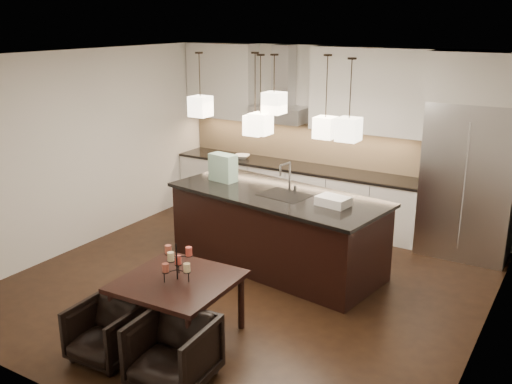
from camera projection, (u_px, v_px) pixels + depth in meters
The scene contains 37 objects.
floor at pixel (248, 284), 7.20m from camera, with size 5.50×5.50×0.02m, color black.
ceiling at pixel (247, 55), 6.38m from camera, with size 5.50×5.50×0.02m, color white.
wall_back at pixel (339, 136), 9.05m from camera, with size 5.50×0.02×2.80m, color silver.
wall_front at pixel (64, 255), 4.53m from camera, with size 5.50×0.02×2.80m, color silver.
wall_left at pixel (84, 150), 8.15m from camera, with size 0.02×5.50×2.80m, color silver.
wall_right at pixel (493, 216), 5.43m from camera, with size 0.02×5.50×2.80m, color silver.
refrigerator at pixel (469, 181), 7.79m from camera, with size 1.20×0.72×2.15m, color #B7B7BA.
fridge_panel at pixel (481, 77), 7.38m from camera, with size 1.26×0.72×0.65m, color silver.
lower_cabinets at pixel (294, 193), 9.37m from camera, with size 4.21×0.62×0.88m, color silver.
countertop at pixel (294, 166), 9.23m from camera, with size 4.21×0.66×0.04m, color black.
backsplash at pixel (303, 143), 9.38m from camera, with size 4.21×0.02×0.63m, color tan.
upper_cab_left at pixel (222, 81), 9.70m from camera, with size 1.25×0.35×1.25m, color silver.
upper_cab_right at pixel (371, 91), 8.39m from camera, with size 1.86×0.35×1.25m, color silver.
hood_canopy at pixel (280, 114), 9.18m from camera, with size 0.90×0.52×0.24m, color #B7B7BA.
hood_chimney at pixel (284, 76), 9.10m from camera, with size 0.30×0.28×0.96m, color #B7B7BA.
fruit_bowl at pixel (242, 157), 9.66m from camera, with size 0.26×0.26×0.06m, color silver.
island_body at pixel (277, 231), 7.56m from camera, with size 2.80×1.12×0.98m, color black.
island_top at pixel (277, 195), 7.41m from camera, with size 2.89×1.21×0.04m, color black.
faucet at pixel (290, 177), 7.35m from camera, with size 0.11×0.27×0.43m, color silver, non-canonical shape.
tote_bag at pixel (223, 168), 7.89m from camera, with size 0.38×0.20×0.38m, color #206949.
food_container at pixel (333, 201), 6.89m from camera, with size 0.38×0.27×0.11m, color silver.
dining_table at pixel (179, 308), 5.90m from camera, with size 1.10×1.10×0.66m, color black, non-canonical shape.
candelabra at pixel (177, 262), 5.74m from camera, with size 0.32×0.32×0.39m, color black, non-canonical shape.
candle_a at pixel (187, 268), 5.70m from camera, with size 0.07×0.07×0.09m, color beige.
candle_b at pixel (178, 260), 5.87m from camera, with size 0.07×0.07×0.09m, color #C34337.
candle_c at pixel (166, 268), 5.69m from camera, with size 0.07×0.07×0.09m, color #A84F3C.
candle_d at pixel (189, 251), 5.73m from camera, with size 0.07×0.07×0.09m, color #C34337.
candle_e at pixel (168, 249), 5.78m from camera, with size 0.07×0.07×0.09m, color #A84F3C.
candle_f at pixel (171, 257), 5.61m from camera, with size 0.07×0.07×0.09m, color beige.
armchair_left at pixel (105, 332), 5.54m from camera, with size 0.60×0.62×0.57m, color black.
armchair_right at pixel (173, 352), 5.15m from camera, with size 0.68×0.70×0.64m, color black.
pendant_a at pixel (200, 106), 7.30m from camera, with size 0.24×0.24×0.26m, color beige.
pendant_b at pixel (255, 125), 7.37m from camera, with size 0.24×0.24×0.26m, color beige.
pendant_c at pixel (274, 103), 6.91m from camera, with size 0.24×0.24×0.26m, color beige.
pendant_d at pixel (325, 128), 6.91m from camera, with size 0.24×0.24×0.26m, color beige.
pendant_e at pixel (349, 129), 6.34m from camera, with size 0.24×0.24×0.26m, color beige.
pendant_f at pixel (260, 124), 6.94m from camera, with size 0.24×0.24×0.26m, color beige.
Camera 1 is at (3.47, -5.55, 3.22)m, focal length 40.00 mm.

